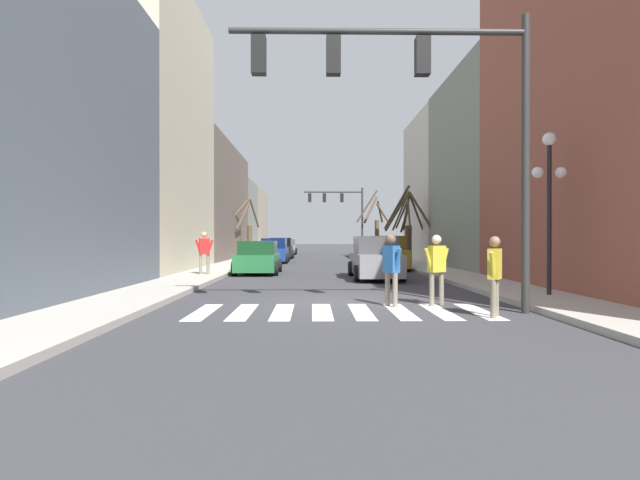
% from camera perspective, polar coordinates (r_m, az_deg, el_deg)
% --- Properties ---
extents(ground_plane, '(240.00, 240.00, 0.00)m').
position_cam_1_polar(ground_plane, '(13.10, 2.07, -7.16)').
color(ground_plane, '#38383D').
extents(sidewalk_left, '(2.17, 90.00, 0.15)m').
position_cam_1_polar(sidewalk_left, '(13.91, -21.08, -6.43)').
color(sidewalk_left, '#ADA89E').
rests_on(sidewalk_left, ground_plane).
extents(sidewalk_right, '(2.17, 90.00, 0.15)m').
position_cam_1_polar(sidewalk_right, '(14.43, 24.33, -6.20)').
color(sidewalk_right, '#ADA89E').
rests_on(sidewalk_right, ground_plane).
extents(building_row_left, '(6.00, 59.13, 13.50)m').
position_cam_1_polar(building_row_left, '(35.16, -15.57, 5.44)').
color(building_row_left, '#515B66').
rests_on(building_row_left, ground_plane).
extents(building_row_right, '(6.00, 32.10, 12.03)m').
position_cam_1_polar(building_row_right, '(24.87, 23.64, 9.15)').
color(building_row_right, '#934C3D').
rests_on(building_row_right, ground_plane).
extents(crosswalk_stripes, '(6.75, 2.60, 0.01)m').
position_cam_1_polar(crosswalk_stripes, '(11.52, 2.49, -8.17)').
color(crosswalk_stripes, white).
rests_on(crosswalk_stripes, ground_plane).
extents(traffic_signal_near, '(6.72, 0.28, 6.69)m').
position_cam_1_polar(traffic_signal_near, '(11.80, 11.20, 16.31)').
color(traffic_signal_near, '#2D2D2D').
rests_on(traffic_signal_near, ground_plane).
extents(traffic_signal_far, '(5.65, 0.28, 6.45)m').
position_cam_1_polar(traffic_signal_far, '(47.55, 2.43, 3.93)').
color(traffic_signal_far, '#2D2D2D').
rests_on(traffic_signal_far, ground_plane).
extents(street_lamp_right_corner, '(0.95, 0.36, 4.40)m').
position_cam_1_polar(street_lamp_right_corner, '(14.94, 24.73, 6.25)').
color(street_lamp_right_corner, black).
rests_on(street_lamp_right_corner, sidewalk_right).
extents(car_at_intersection, '(1.98, 4.33, 1.79)m').
position_cam_1_polar(car_at_intersection, '(26.49, 7.60, -1.61)').
color(car_at_intersection, '#A38423').
rests_on(car_at_intersection, ground_plane).
extents(car_parked_right_near, '(2.06, 4.12, 1.54)m').
position_cam_1_polar(car_parked_right_near, '(23.58, -7.08, -2.10)').
color(car_parked_right_near, '#236B38').
rests_on(car_parked_right_near, ground_plane).
extents(car_parked_left_far, '(1.99, 4.62, 1.66)m').
position_cam_1_polar(car_parked_left_far, '(34.03, -5.24, -1.29)').
color(car_parked_left_far, navy).
rests_on(car_parked_left_far, ground_plane).
extents(car_parked_left_near, '(2.06, 4.65, 1.69)m').
position_cam_1_polar(car_parked_left_near, '(41.01, -4.46, -1.01)').
color(car_parked_left_near, black).
rests_on(car_parked_left_near, ground_plane).
extents(car_driving_toward_lane, '(2.00, 4.76, 1.54)m').
position_cam_1_polar(car_driving_toward_lane, '(50.78, -3.81, -0.83)').
color(car_driving_toward_lane, gray).
rests_on(car_driving_toward_lane, ground_plane).
extents(car_parked_left_mid, '(1.98, 4.83, 1.75)m').
position_cam_1_polar(car_parked_left_mid, '(20.76, 6.30, -2.17)').
color(car_parked_left_mid, gray).
rests_on(car_parked_left_mid, ground_plane).
extents(pedestrian_on_left_sidewalk, '(0.72, 0.40, 1.76)m').
position_cam_1_polar(pedestrian_on_left_sidewalk, '(12.76, 13.18, -2.66)').
color(pedestrian_on_left_sidewalk, '#7A705B').
rests_on(pedestrian_on_left_sidewalk, ground_plane).
extents(pedestrian_crossing_street, '(0.44, 0.71, 1.77)m').
position_cam_1_polar(pedestrian_crossing_street, '(12.37, 8.15, -2.74)').
color(pedestrian_crossing_street, '#7A705B').
rests_on(pedestrian_crossing_street, ground_plane).
extents(pedestrian_on_right_sidewalk, '(0.46, 0.68, 1.72)m').
position_cam_1_polar(pedestrian_on_right_sidewalk, '(11.22, 19.34, -3.19)').
color(pedestrian_on_right_sidewalk, '#7A705B').
rests_on(pedestrian_on_right_sidewalk, ground_plane).
extents(pedestrian_waiting_at_curb, '(0.75, 0.37, 1.79)m').
position_cam_1_polar(pedestrian_waiting_at_curb, '(21.60, -13.08, -1.02)').
color(pedestrian_waiting_at_curb, '#7A705B').
rests_on(pedestrian_waiting_at_curb, sidewalk_left).
extents(street_tree_left_far, '(3.19, 2.72, 5.91)m').
position_cam_1_polar(street_tree_left_far, '(45.88, 6.43, 1.62)').
color(street_tree_left_far, brown).
rests_on(street_tree_left_far, sidewalk_right).
extents(street_tree_left_near, '(2.44, 2.81, 4.67)m').
position_cam_1_polar(street_tree_left_near, '(39.16, -8.33, 1.14)').
color(street_tree_left_near, brown).
rests_on(street_tree_left_near, sidewalk_left).
extents(street_tree_right_far, '(2.91, 2.40, 4.86)m').
position_cam_1_polar(street_tree_right_far, '(31.78, 9.99, 1.71)').
color(street_tree_right_far, '#473828').
rests_on(street_tree_right_far, sidewalk_right).
extents(street_tree_right_near, '(0.98, 2.15, 4.20)m').
position_cam_1_polar(street_tree_right_near, '(31.09, 9.78, 0.86)').
color(street_tree_right_near, '#473828').
rests_on(street_tree_right_near, sidewalk_right).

